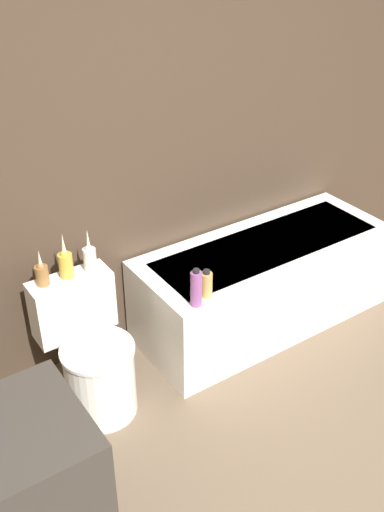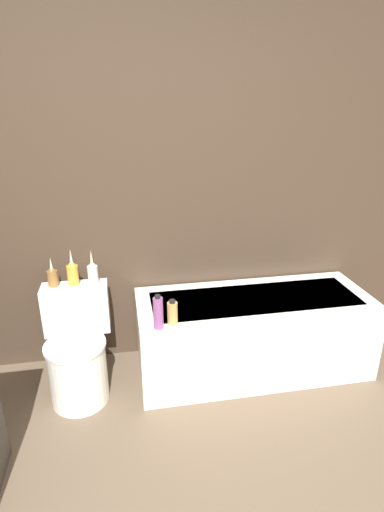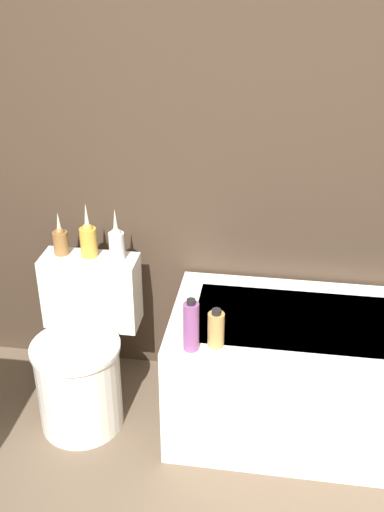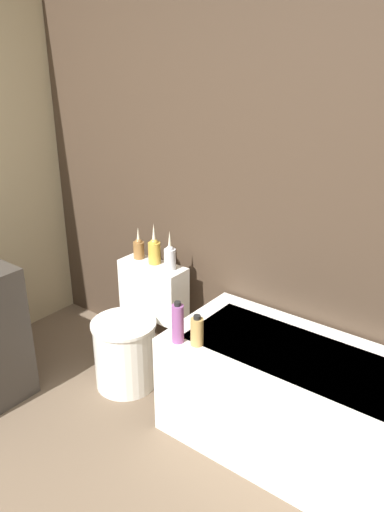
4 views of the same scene
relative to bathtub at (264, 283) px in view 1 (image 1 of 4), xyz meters
The scene contains 8 objects.
wall_back_tiled 1.27m from the bathtub, 150.34° to the left, with size 6.40×0.06×2.60m.
bathtub is the anchor object (origin of this frame).
toilet 1.24m from the bathtub, behind, with size 0.44×0.56×0.72m.
vase_gold 1.47m from the bathtub, behind, with size 0.07×0.07×0.20m.
vase_silver 1.35m from the bathtub, behind, with size 0.08×0.08×0.26m.
vase_bronze 1.23m from the bathtub, behind, with size 0.07×0.07×0.24m.
shampoo_bottle_tall 0.86m from the bathtub, 159.41° to the right, with size 0.06×0.06×0.22m.
shampoo_bottle_short 0.75m from the bathtub, 159.62° to the right, with size 0.07×0.07×0.16m.
Camera 1 is at (-1.50, -0.71, 2.46)m, focal length 42.00 mm.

